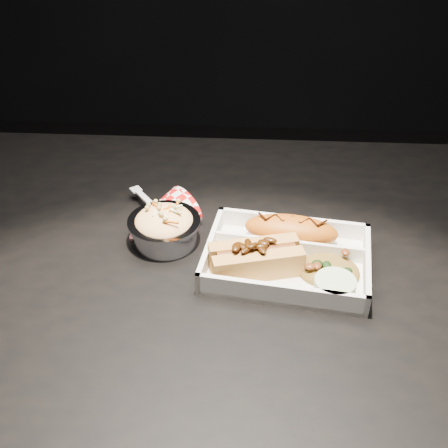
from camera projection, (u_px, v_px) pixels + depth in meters
The scene contains 8 objects.
dining_table at pixel (235, 293), 0.96m from camera, with size 1.20×0.80×0.75m.
food_tray at pixel (287, 261), 0.88m from camera, with size 0.27×0.21×0.04m.
fried_pastry at pixel (291, 230), 0.91m from camera, with size 0.15×0.06×0.05m, color #BF5C13.
hotdog at pixel (256, 257), 0.85m from camera, with size 0.15×0.09×0.06m.
fried_rice_mound at pixel (329, 265), 0.85m from camera, with size 0.10×0.08×0.03m, color olive.
cupcake_liner at pixel (334, 288), 0.81m from camera, with size 0.06×0.06×0.03m, color #B4D09D.
foil_coleslaw_cup at pixel (164, 226), 0.91m from camera, with size 0.12×0.12×0.07m.
napkin_fork at pixel (160, 214), 0.97m from camera, with size 0.15×0.16×0.10m.
Camera 1 is at (0.02, -0.71, 1.32)m, focal length 45.00 mm.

